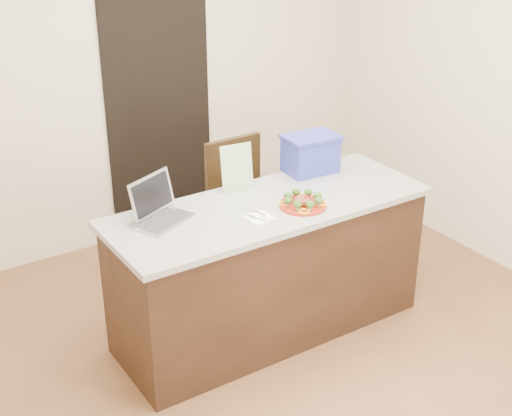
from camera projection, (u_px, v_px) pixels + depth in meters
ground at (290, 346)px, 4.61m from camera, size 4.00×4.00×0.00m
room_shell at (296, 104)px, 3.91m from camera, size 4.00×4.00×4.00m
doorway at (159, 116)px, 5.73m from camera, size 0.90×0.02×2.00m
island at (269, 268)px, 4.60m from camera, size 2.06×0.76×0.92m
plate at (303, 205)px, 4.36m from camera, size 0.29×0.29×0.02m
meatballs at (302, 201)px, 4.35m from camera, size 0.12×0.12×0.04m
broccoli at (303, 198)px, 4.34m from camera, size 0.25×0.25×0.04m
pepper_rings at (303, 203)px, 4.36m from camera, size 0.26×0.26×0.01m
napkin at (259, 218)px, 4.22m from camera, size 0.16×0.16×0.01m
fork at (256, 217)px, 4.21m from camera, size 0.05×0.14×0.00m
knife at (265, 216)px, 4.22m from camera, size 0.04×0.18×0.01m
yogurt_bottle at (306, 202)px, 4.36m from camera, size 0.03×0.03×0.06m
laptop at (157, 208)px, 4.19m from camera, size 0.42×0.40×0.25m
leaflet at (237, 168)px, 4.53m from camera, size 0.22×0.07×0.30m
blue_box at (310, 153)px, 4.82m from camera, size 0.37×0.28×0.26m
chair at (241, 200)px, 5.25m from camera, size 0.47×0.47×1.04m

